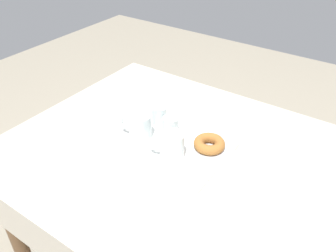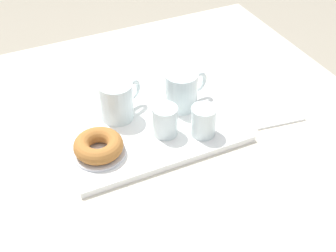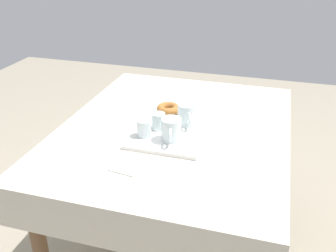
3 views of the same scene
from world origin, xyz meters
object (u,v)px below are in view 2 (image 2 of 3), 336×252
object	(u,v)px
tea_mug_right	(182,91)
water_glass_near	(203,122)
paper_napkin	(272,112)
donut_plate_left	(99,153)
dining_table	(130,160)
serving_tray	(147,126)
sugar_donut_left	(98,145)
water_glass_far	(165,122)
tea_mug_left	(117,102)

from	to	relation	value
tea_mug_right	water_glass_near	distance (m)	0.12
tea_mug_right	paper_napkin	bearing A→B (deg)	152.86
tea_mug_right	donut_plate_left	distance (m)	0.27
dining_table	serving_tray	world-z (taller)	serving_tray
sugar_donut_left	water_glass_far	bearing A→B (deg)	-179.02
water_glass_far	paper_napkin	bearing A→B (deg)	175.02
tea_mug_right	sugar_donut_left	xyz separation A→B (m)	(0.25, 0.09, -0.02)
sugar_donut_left	paper_napkin	world-z (taller)	sugar_donut_left
tea_mug_right	sugar_donut_left	size ratio (longest dim) A/B	1.11
paper_napkin	tea_mug_right	bearing A→B (deg)	-27.14
tea_mug_left	water_glass_far	bearing A→B (deg)	126.09
sugar_donut_left	paper_napkin	bearing A→B (deg)	177.18
paper_napkin	serving_tray	bearing A→B (deg)	-13.74
serving_tray	donut_plate_left	size ratio (longest dim) A/B	3.59
serving_tray	water_glass_far	size ratio (longest dim) A/B	5.80
dining_table	tea_mug_left	distance (m)	0.16
serving_tray	sugar_donut_left	distance (m)	0.16
sugar_donut_left	paper_napkin	distance (m)	0.47
water_glass_near	sugar_donut_left	bearing A→B (deg)	-8.36
serving_tray	donut_plate_left	bearing A→B (deg)	21.29
serving_tray	water_glass_near	distance (m)	0.15
dining_table	sugar_donut_left	distance (m)	0.17
dining_table	sugar_donut_left	size ratio (longest dim) A/B	11.17
serving_tray	tea_mug_left	size ratio (longest dim) A/B	3.59
water_glass_far	sugar_donut_left	distance (m)	0.17
dining_table	water_glass_far	distance (m)	0.17
water_glass_near	water_glass_far	xyz separation A→B (m)	(0.08, -0.04, -0.00)
dining_table	donut_plate_left	bearing A→B (deg)	32.45
tea_mug_right	donut_plate_left	size ratio (longest dim) A/B	1.04
serving_tray	tea_mug_left	distance (m)	0.10
donut_plate_left	water_glass_far	bearing A→B (deg)	-179.02
tea_mug_left	tea_mug_right	xyz separation A→B (m)	(-0.17, 0.03, 0.00)
dining_table	paper_napkin	distance (m)	0.39
tea_mug_left	water_glass_far	distance (m)	0.14
water_glass_near	sugar_donut_left	size ratio (longest dim) A/B	0.66
tea_mug_right	water_glass_near	world-z (taller)	tea_mug_right
paper_napkin	sugar_donut_left	bearing A→B (deg)	-2.82
donut_plate_left	water_glass_near	bearing A→B (deg)	171.64
serving_tray	water_glass_far	world-z (taller)	water_glass_far
donut_plate_left	paper_napkin	size ratio (longest dim) A/B	0.91
water_glass_far	sugar_donut_left	xyz separation A→B (m)	(0.17, 0.00, -0.01)
water_glass_near	water_glass_far	bearing A→B (deg)	-25.78
tea_mug_right	paper_napkin	world-z (taller)	tea_mug_right
dining_table	tea_mug_right	xyz separation A→B (m)	(-0.16, -0.03, 0.16)
water_glass_near	donut_plate_left	bearing A→B (deg)	-8.36
water_glass_near	paper_napkin	xyz separation A→B (m)	(-0.21, -0.01, -0.05)
tea_mug_left	paper_napkin	bearing A→B (deg)	160.14
serving_tray	sugar_donut_left	size ratio (longest dim) A/B	3.83
tea_mug_left	water_glass_far	size ratio (longest dim) A/B	1.61
water_glass_near	donut_plate_left	world-z (taller)	water_glass_near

